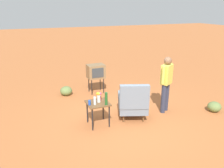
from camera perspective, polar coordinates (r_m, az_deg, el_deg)
name	(u,v)px	position (r m, az deg, el deg)	size (l,w,h in m)	color
ground_plane	(127,119)	(6.36, 3.92, -8.77)	(60.00, 60.00, 0.00)	#AD6033
armchair	(133,102)	(6.17, 5.36, -4.57)	(0.99, 1.00, 1.06)	brown
side_table	(98,106)	(5.85, -3.58, -5.53)	(0.56, 0.56, 0.62)	black
tv_on_stand	(96,72)	(8.01, -4.09, 3.15)	(0.60, 0.45, 1.03)	black
person_standing	(166,81)	(6.63, 13.49, 0.71)	(0.50, 0.37, 1.64)	#2D3347
soda_can_red	(100,98)	(5.92, -3.03, -3.58)	(0.07, 0.07, 0.12)	red
bottle_short_clear	(95,101)	(5.67, -4.36, -4.24)	(0.06, 0.06, 0.20)	silver
bottle_wine_green	(106,99)	(5.63, -1.48, -3.70)	(0.07, 0.07, 0.32)	#1E5623
soda_can_blue	(89,103)	(5.68, -5.69, -4.68)	(0.07, 0.07, 0.12)	blue
flower_vase	(99,97)	(5.79, -3.35, -3.20)	(0.15, 0.10, 0.27)	silver
shrub_near	(214,107)	(7.36, 24.35, -5.23)	(0.39, 0.39, 0.30)	olive
shrub_mid	(66,91)	(8.07, -11.45, -1.70)	(0.41, 0.41, 0.32)	olive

